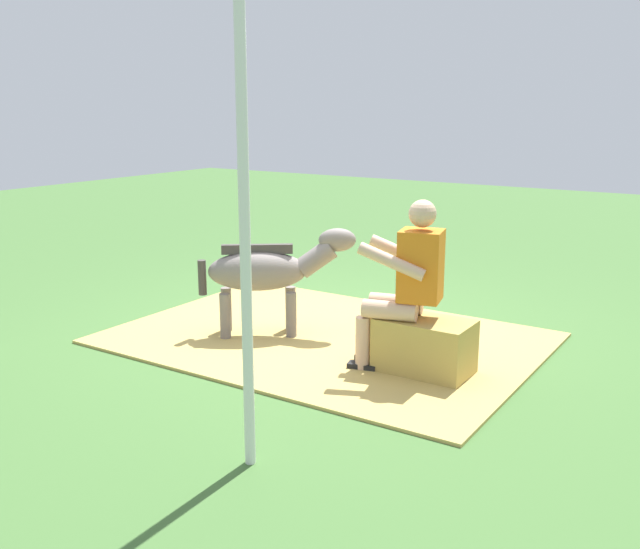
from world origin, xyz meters
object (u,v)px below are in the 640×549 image
object	(u,v)px
tent_pole_left	(245,246)
pony_standing	(268,272)
hay_bale	(424,347)
person_seated	(405,280)

from	to	relation	value
tent_pole_left	pony_standing	bearing A→B (deg)	-55.70
pony_standing	tent_pole_left	xyz separation A→B (m)	(-1.28, 1.87, 0.67)
pony_standing	tent_pole_left	world-z (taller)	tent_pole_left
pony_standing	hay_bale	bearing A→B (deg)	176.29
tent_pole_left	person_seated	bearing A→B (deg)	-92.59
person_seated	tent_pole_left	xyz separation A→B (m)	(0.08, 1.75, 0.53)
hay_bale	person_seated	xyz separation A→B (m)	(0.16, 0.03, 0.50)
person_seated	pony_standing	distance (m)	1.37
hay_bale	pony_standing	world-z (taller)	pony_standing
hay_bale	tent_pole_left	size ratio (longest dim) A/B	0.28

